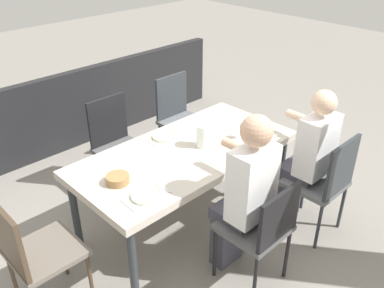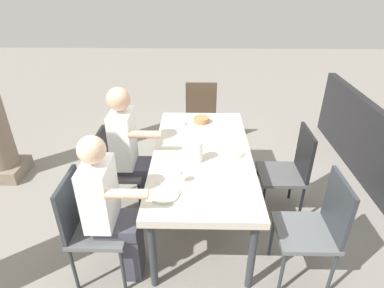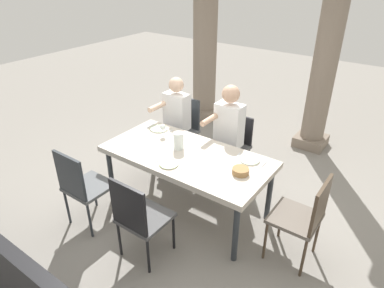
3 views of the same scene
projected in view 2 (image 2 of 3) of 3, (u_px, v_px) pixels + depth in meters
name	position (u px, v px, depth m)	size (l,w,h in m)	color
ground_plane	(201.00, 213.00, 3.34)	(16.00, 16.00, 0.00)	gray
dining_table	(202.00, 158.00, 3.01)	(1.88, 0.92, 0.75)	beige
chair_west_north	(89.00, 222.00, 2.46)	(0.44, 0.44, 0.93)	#5B5E61
chair_west_south	(318.00, 225.00, 2.42)	(0.44, 0.44, 0.95)	#5B5E61
chair_mid_north	(115.00, 166.00, 3.18)	(0.44, 0.44, 0.88)	#4F4F50
chair_mid_south	(290.00, 168.00, 3.15)	(0.44, 0.44, 0.94)	#4F4F50
chair_head_east	(201.00, 114.00, 4.26)	(0.44, 0.44, 0.95)	#6A6158
diner_woman_green	(110.00, 208.00, 2.38)	(0.35, 0.49, 1.29)	#3F3F4C
diner_man_white	(130.00, 149.00, 3.08)	(0.35, 0.50, 1.35)	#3F3F4C
plate_0	(164.00, 194.00, 2.41)	(0.23, 0.23, 0.02)	white
wine_glass_0	(178.00, 172.00, 2.50)	(0.07, 0.07, 0.15)	white
fork_0	(163.00, 208.00, 2.28)	(0.02, 0.17, 0.01)	silver
spoon_0	(166.00, 183.00, 2.54)	(0.02, 0.17, 0.01)	silver
plate_1	(233.00, 153.00, 2.96)	(0.20, 0.20, 0.02)	silver
fork_1	(235.00, 162.00, 2.83)	(0.02, 0.17, 0.01)	silver
spoon_1	(232.00, 145.00, 3.09)	(0.02, 0.17, 0.01)	silver
plate_2	(177.00, 123.00, 3.53)	(0.21, 0.21, 0.02)	white
fork_2	(176.00, 129.00, 3.41)	(0.02, 0.17, 0.01)	silver
spoon_2	(178.00, 118.00, 3.67)	(0.02, 0.17, 0.01)	silver
water_pitcher	(196.00, 152.00, 2.81)	(0.12, 0.12, 0.20)	white
bread_basket	(201.00, 120.00, 3.55)	(0.17, 0.17, 0.06)	#9E7547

